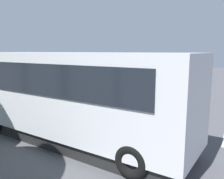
# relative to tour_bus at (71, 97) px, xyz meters

# --- Properties ---
(ground_plane) EXTENTS (80.00, 80.00, 0.00)m
(ground_plane) POSITION_rel_tour_bus_xyz_m (1.56, -4.23, -1.64)
(ground_plane) COLOR #4C4C51
(tour_bus) EXTENTS (9.12, 2.89, 3.25)m
(tour_bus) POSITION_rel_tour_bus_xyz_m (0.00, 0.00, 0.00)
(tour_bus) COLOR silver
(tour_bus) RESTS_ON ground_plane
(spectator_far_left) EXTENTS (0.58, 0.35, 1.75)m
(spectator_far_left) POSITION_rel_tour_bus_xyz_m (-1.16, -2.92, -0.60)
(spectator_far_left) COLOR black
(spectator_far_left) RESTS_ON ground_plane
(spectator_left) EXTENTS (0.58, 0.36, 1.81)m
(spectator_left) POSITION_rel_tour_bus_xyz_m (0.36, -3.15, -0.56)
(spectator_left) COLOR #473823
(spectator_left) RESTS_ON ground_plane
(spectator_centre) EXTENTS (0.57, 0.39, 1.72)m
(spectator_centre) POSITION_rel_tour_bus_xyz_m (1.61, -2.83, -0.61)
(spectator_centre) COLOR black
(spectator_centre) RESTS_ON ground_plane
(parked_motorcycle_silver) EXTENTS (2.04, 0.66, 0.99)m
(parked_motorcycle_silver) POSITION_rel_tour_bus_xyz_m (2.79, -2.17, -1.16)
(parked_motorcycle_silver) COLOR black
(parked_motorcycle_silver) RESTS_ON ground_plane
(stunt_motorcycle) EXTENTS (2.04, 0.68, 1.62)m
(stunt_motorcycle) POSITION_rel_tour_bus_xyz_m (4.04, -7.66, -0.66)
(stunt_motorcycle) COLOR black
(stunt_motorcycle) RESTS_ON ground_plane
(bay_line_b) EXTENTS (0.27, 4.17, 0.01)m
(bay_line_b) POSITION_rel_tour_bus_xyz_m (-1.89, -4.50, -1.64)
(bay_line_b) COLOR white
(bay_line_b) RESTS_ON ground_plane
(bay_line_c) EXTENTS (0.25, 3.73, 0.01)m
(bay_line_c) POSITION_rel_tour_bus_xyz_m (1.05, -4.50, -1.64)
(bay_line_c) COLOR white
(bay_line_c) RESTS_ON ground_plane
(bay_line_d) EXTENTS (0.27, 4.03, 0.01)m
(bay_line_d) POSITION_rel_tour_bus_xyz_m (3.98, -4.50, -1.64)
(bay_line_d) COLOR white
(bay_line_d) RESTS_ON ground_plane
(bay_line_e) EXTENTS (0.30, 4.84, 0.01)m
(bay_line_e) POSITION_rel_tour_bus_xyz_m (6.91, -4.50, -1.64)
(bay_line_e) COLOR white
(bay_line_e) RESTS_ON ground_plane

